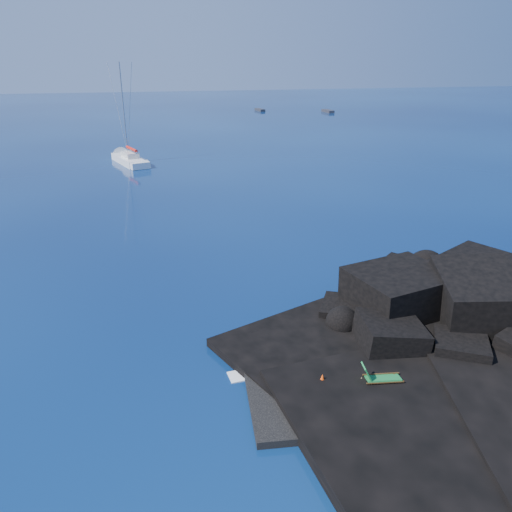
{
  "coord_description": "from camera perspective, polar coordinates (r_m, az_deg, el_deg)",
  "views": [
    {
      "loc": [
        -3.48,
        -16.49,
        14.04
      ],
      "look_at": [
        3.33,
        12.43,
        2.0
      ],
      "focal_mm": 35.0,
      "sensor_mm": 36.0,
      "label": 1
    }
  ],
  "objects": [
    {
      "name": "distant_boat_b",
      "position": [
        136.58,
        8.21,
        15.94
      ],
      "size": [
        1.85,
        4.96,
        0.65
      ],
      "primitive_type": "cube",
      "rotation": [
        0.0,
        0.0,
        0.07
      ],
      "color": "#2C2B31",
      "rests_on": "ground"
    },
    {
      "name": "surf_foam",
      "position": [
        27.03,
        7.17,
        -9.42
      ],
      "size": [
        10.0,
        8.0,
        0.06
      ],
      "primitive_type": null,
      "color": "white",
      "rests_on": "ground"
    },
    {
      "name": "deck_chair",
      "position": [
        23.3,
        14.38,
        -12.92
      ],
      "size": [
        1.83,
        1.0,
        1.2
      ],
      "primitive_type": null,
      "rotation": [
        0.0,
        0.0,
        -0.14
      ],
      "color": "#197335",
      "rests_on": "beach"
    },
    {
      "name": "headland",
      "position": [
        29.13,
        23.71,
        -8.82
      ],
      "size": [
        24.0,
        24.0,
        3.6
      ],
      "primitive_type": null,
      "color": "black",
      "rests_on": "ground"
    },
    {
      "name": "marker_cone",
      "position": [
        23.03,
        7.58,
        -13.79
      ],
      "size": [
        0.48,
        0.48,
        0.55
      ],
      "primitive_type": "cone",
      "rotation": [
        0.0,
        0.0,
        0.43
      ],
      "color": "#FF4A0D",
      "rests_on": "beach"
    },
    {
      "name": "beach",
      "position": [
        23.44,
        9.86,
        -15.12
      ],
      "size": [
        9.08,
        6.86,
        0.7
      ],
      "primitive_type": "cube",
      "rotation": [
        0.0,
        0.0,
        -0.1
      ],
      "color": "black",
      "rests_on": "ground"
    },
    {
      "name": "sunbather",
      "position": [
        23.25,
        10.94,
        -13.94
      ],
      "size": [
        1.81,
        0.58,
        0.24
      ],
      "primitive_type": null,
      "rotation": [
        0.0,
        0.0,
        0.08
      ],
      "color": "#E0AC76",
      "rests_on": "towel"
    },
    {
      "name": "towel",
      "position": [
        23.34,
        10.92,
        -14.23
      ],
      "size": [
        2.22,
        1.19,
        0.06
      ],
      "primitive_type": "cube",
      "rotation": [
        0.0,
        0.0,
        0.08
      ],
      "color": "silver",
      "rests_on": "beach"
    },
    {
      "name": "sailboat",
      "position": [
        72.58,
        -14.23,
        10.24
      ],
      "size": [
        6.46,
        12.85,
        13.26
      ],
      "primitive_type": null,
      "rotation": [
        0.0,
        0.0,
        0.32
      ],
      "color": "white",
      "rests_on": "ground"
    },
    {
      "name": "ground",
      "position": [
        21.93,
        -1.08,
        -17.74
      ],
      "size": [
        400.0,
        400.0,
        0.0
      ],
      "primitive_type": "plane",
      "color": "#030D33",
      "rests_on": "ground"
    },
    {
      "name": "distant_boat_a",
      "position": [
        138.84,
        0.44,
        16.25
      ],
      "size": [
        2.01,
        4.47,
        0.57
      ],
      "primitive_type": "cube",
      "rotation": [
        0.0,
        0.0,
        0.16
      ],
      "color": "#2A2B30",
      "rests_on": "ground"
    }
  ]
}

